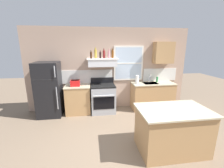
# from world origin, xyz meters

# --- Properties ---
(ground_plane) EXTENTS (16.00, 16.00, 0.00)m
(ground_plane) POSITION_xyz_m (0.00, 0.00, 0.00)
(ground_plane) COLOR #7A6651
(back_wall) EXTENTS (5.40, 0.11, 2.70)m
(back_wall) POSITION_xyz_m (0.03, 2.23, 1.35)
(back_wall) COLOR tan
(back_wall) RESTS_ON ground_plane
(refrigerator) EXTENTS (0.70, 0.72, 1.66)m
(refrigerator) POSITION_xyz_m (-1.90, 1.84, 0.83)
(refrigerator) COLOR black
(refrigerator) RESTS_ON ground_plane
(counter_left_of_stove) EXTENTS (0.79, 0.63, 0.91)m
(counter_left_of_stove) POSITION_xyz_m (-1.05, 1.90, 0.46)
(counter_left_of_stove) COLOR tan
(counter_left_of_stove) RESTS_ON ground_plane
(toaster) EXTENTS (0.30, 0.20, 0.19)m
(toaster) POSITION_xyz_m (-1.11, 1.84, 1.01)
(toaster) COLOR red
(toaster) RESTS_ON counter_left_of_stove
(stove_range) EXTENTS (0.76, 0.69, 1.09)m
(stove_range) POSITION_xyz_m (-0.25, 1.86, 0.46)
(stove_range) COLOR #9EA0A5
(stove_range) RESTS_ON ground_plane
(range_hood_shelf) EXTENTS (0.96, 0.52, 0.24)m
(range_hood_shelf) POSITION_xyz_m (-0.25, 1.96, 1.62)
(range_hood_shelf) COLOR silver
(bottle_brown_stout) EXTENTS (0.06, 0.06, 0.24)m
(bottle_brown_stout) POSITION_xyz_m (-0.59, 1.93, 1.85)
(bottle_brown_stout) COLOR #381E0F
(bottle_brown_stout) RESTS_ON range_hood_shelf
(bottle_champagne_gold_foil) EXTENTS (0.08, 0.08, 0.33)m
(bottle_champagne_gold_foil) POSITION_xyz_m (-0.45, 1.97, 1.88)
(bottle_champagne_gold_foil) COLOR #B29333
(bottle_champagne_gold_foil) RESTS_ON range_hood_shelf
(bottle_balsamic_dark) EXTENTS (0.06, 0.06, 0.24)m
(bottle_balsamic_dark) POSITION_xyz_m (-0.31, 1.95, 1.84)
(bottle_balsamic_dark) COLOR black
(bottle_balsamic_dark) RESTS_ON range_hood_shelf
(bottle_red_label_wine) EXTENTS (0.07, 0.07, 0.29)m
(bottle_red_label_wine) POSITION_xyz_m (-0.19, 2.00, 1.87)
(bottle_red_label_wine) COLOR maroon
(bottle_red_label_wine) RESTS_ON range_hood_shelf
(bottle_rose_pink) EXTENTS (0.07, 0.07, 0.28)m
(bottle_rose_pink) POSITION_xyz_m (-0.04, 1.95, 1.86)
(bottle_rose_pink) COLOR #C67F84
(bottle_rose_pink) RESTS_ON range_hood_shelf
(bottle_amber_wine) EXTENTS (0.07, 0.07, 0.29)m
(bottle_amber_wine) POSITION_xyz_m (0.08, 2.01, 1.87)
(bottle_amber_wine) COLOR brown
(bottle_amber_wine) RESTS_ON range_hood_shelf
(counter_right_with_sink) EXTENTS (1.43, 0.63, 0.91)m
(counter_right_with_sink) POSITION_xyz_m (1.45, 1.90, 0.46)
(counter_right_with_sink) COLOR tan
(counter_right_with_sink) RESTS_ON ground_plane
(sink_faucet) EXTENTS (0.03, 0.17, 0.28)m
(sink_faucet) POSITION_xyz_m (1.35, 2.00, 1.08)
(sink_faucet) COLOR silver
(sink_faucet) RESTS_ON counter_right_with_sink
(paper_towel_roll) EXTENTS (0.11, 0.11, 0.27)m
(paper_towel_roll) POSITION_xyz_m (0.89, 1.90, 1.04)
(paper_towel_roll) COLOR white
(paper_towel_roll) RESTS_ON counter_right_with_sink
(dish_soap_bottle) EXTENTS (0.06, 0.06, 0.18)m
(dish_soap_bottle) POSITION_xyz_m (1.63, 2.00, 1.00)
(dish_soap_bottle) COLOR #268C3F
(dish_soap_bottle) RESTS_ON counter_right_with_sink
(kitchen_island) EXTENTS (1.40, 0.90, 0.91)m
(kitchen_island) POSITION_xyz_m (0.98, -0.23, 0.46)
(kitchen_island) COLOR tan
(kitchen_island) RESTS_ON ground_plane
(upper_cabinet_right) EXTENTS (0.64, 0.32, 0.70)m
(upper_cabinet_right) POSITION_xyz_m (1.80, 2.04, 1.90)
(upper_cabinet_right) COLOR tan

